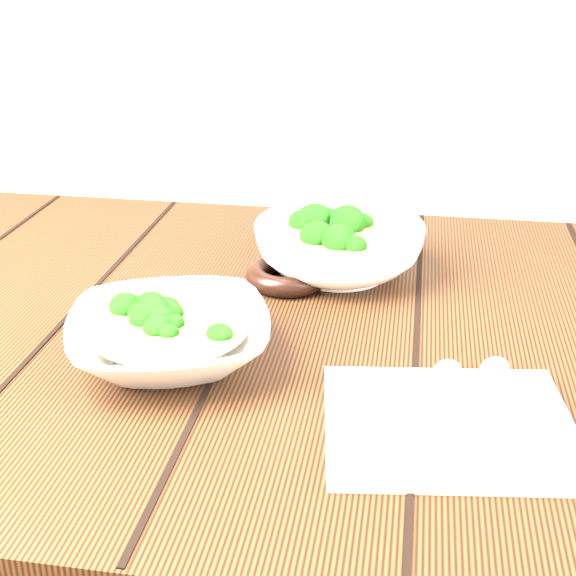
{
  "coord_description": "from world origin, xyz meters",
  "views": [
    {
      "loc": [
        0.17,
        -0.8,
        1.17
      ],
      "look_at": [
        0.04,
        -0.01,
        0.8
      ],
      "focal_mm": 50.0,
      "sensor_mm": 36.0,
      "label": 1
    }
  ],
  "objects_px": {
    "soup_bowl_front": "(169,336)",
    "napkin": "(448,425)",
    "trivet": "(288,275)",
    "soup_bowl_back": "(339,247)",
    "table": "(260,409)"
  },
  "relations": [
    {
      "from": "soup_bowl_front",
      "to": "trivet",
      "type": "relative_size",
      "value": 2.47
    },
    {
      "from": "trivet",
      "to": "napkin",
      "type": "xyz_separation_m",
      "value": [
        0.2,
        -0.29,
        -0.01
      ]
    },
    {
      "from": "napkin",
      "to": "soup_bowl_back",
      "type": "bearing_deg",
      "value": 104.35
    },
    {
      "from": "table",
      "to": "soup_bowl_back",
      "type": "relative_size",
      "value": 4.23
    },
    {
      "from": "trivet",
      "to": "napkin",
      "type": "height_order",
      "value": "trivet"
    },
    {
      "from": "table",
      "to": "soup_bowl_front",
      "type": "relative_size",
      "value": 4.61
    },
    {
      "from": "table",
      "to": "trivet",
      "type": "bearing_deg",
      "value": 81.53
    },
    {
      "from": "soup_bowl_front",
      "to": "trivet",
      "type": "xyz_separation_m",
      "value": [
        0.09,
        0.21,
        -0.01
      ]
    },
    {
      "from": "soup_bowl_front",
      "to": "napkin",
      "type": "relative_size",
      "value": 1.18
    },
    {
      "from": "soup_bowl_back",
      "to": "napkin",
      "type": "height_order",
      "value": "soup_bowl_back"
    },
    {
      "from": "table",
      "to": "trivet",
      "type": "height_order",
      "value": "trivet"
    },
    {
      "from": "soup_bowl_front",
      "to": "soup_bowl_back",
      "type": "bearing_deg",
      "value": 59.78
    },
    {
      "from": "trivet",
      "to": "napkin",
      "type": "relative_size",
      "value": 0.48
    },
    {
      "from": "soup_bowl_front",
      "to": "soup_bowl_back",
      "type": "relative_size",
      "value": 0.92
    },
    {
      "from": "soup_bowl_front",
      "to": "napkin",
      "type": "distance_m",
      "value": 0.3
    }
  ]
}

